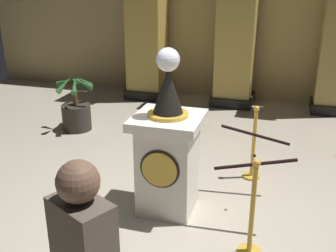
{
  "coord_description": "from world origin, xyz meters",
  "views": [
    {
      "loc": [
        1.07,
        -3.82,
        2.63
      ],
      "look_at": [
        -0.14,
        0.2,
        1.05
      ],
      "focal_mm": 43.2,
      "sensor_mm": 36.0,
      "label": 1
    }
  ],
  "objects_px": {
    "pedestal_clock": "(168,151)",
    "stanchion_near": "(251,222)",
    "stanchion_far": "(253,153)",
    "potted_palm_left": "(76,112)"
  },
  "relations": [
    {
      "from": "stanchion_near",
      "to": "stanchion_far",
      "type": "bearing_deg",
      "value": 94.99
    },
    {
      "from": "pedestal_clock",
      "to": "stanchion_near",
      "type": "height_order",
      "value": "pedestal_clock"
    },
    {
      "from": "stanchion_far",
      "to": "potted_palm_left",
      "type": "bearing_deg",
      "value": 163.19
    },
    {
      "from": "pedestal_clock",
      "to": "stanchion_far",
      "type": "relative_size",
      "value": 1.85
    },
    {
      "from": "stanchion_near",
      "to": "stanchion_far",
      "type": "relative_size",
      "value": 1.01
    },
    {
      "from": "stanchion_near",
      "to": "potted_palm_left",
      "type": "bearing_deg",
      "value": 141.9
    },
    {
      "from": "stanchion_near",
      "to": "pedestal_clock",
      "type": "bearing_deg",
      "value": 150.73
    },
    {
      "from": "pedestal_clock",
      "to": "stanchion_near",
      "type": "relative_size",
      "value": 1.84
    },
    {
      "from": "pedestal_clock",
      "to": "stanchion_far",
      "type": "bearing_deg",
      "value": 50.96
    },
    {
      "from": "stanchion_far",
      "to": "potted_palm_left",
      "type": "distance_m",
      "value": 3.34
    }
  ]
}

